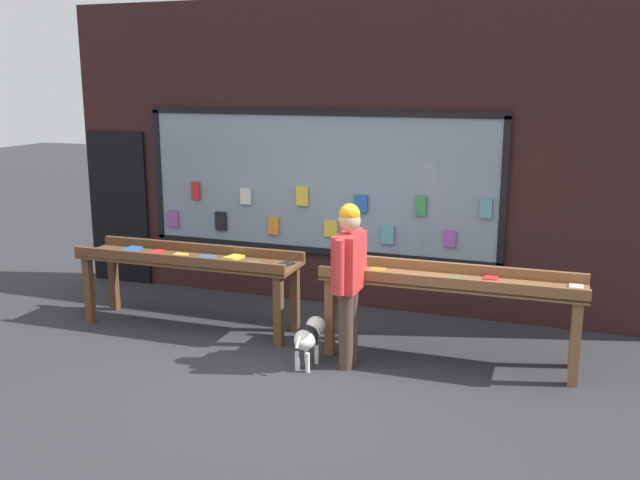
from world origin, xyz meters
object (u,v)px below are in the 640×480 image
display_table_left (188,264)px  small_dog (309,336)px  person_browsing (349,273)px  display_table_right (450,288)px

display_table_left → small_dog: (1.69, -0.61, -0.43)m
display_table_left → person_browsing: bearing=-13.0°
display_table_left → person_browsing: person_browsing is taller
display_table_right → person_browsing: 1.04m
small_dog → display_table_right: bearing=-62.8°
display_table_left → small_dog: size_ratio=4.28×
display_table_left → display_table_right: display_table_right is taller
person_browsing → small_dog: 0.76m
display_table_left → small_dog: bearing=-19.8°
display_table_left → small_dog: display_table_left is taller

